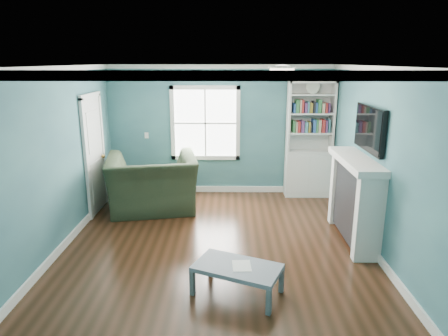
{
  "coord_description": "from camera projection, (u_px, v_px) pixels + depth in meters",
  "views": [
    {
      "loc": [
        0.18,
        -5.5,
        2.67
      ],
      "look_at": [
        0.1,
        0.4,
        1.08
      ],
      "focal_mm": 32.0,
      "sensor_mm": 36.0,
      "label": 1
    }
  ],
  "objects": [
    {
      "name": "ceiling_fixture",
      "position": [
        282.0,
        70.0,
        5.43
      ],
      "size": [
        0.38,
        0.38,
        0.15
      ],
      "color": "white",
      "rests_on": "room_walls"
    },
    {
      "name": "bookshelf",
      "position": [
        308.0,
        151.0,
        7.97
      ],
      "size": [
        0.9,
        0.35,
        2.31
      ],
      "color": "silver",
      "rests_on": "ground"
    },
    {
      "name": "trim",
      "position": [
        216.0,
        165.0,
        5.69
      ],
      "size": [
        4.5,
        5.0,
        2.6
      ],
      "color": "white",
      "rests_on": "ground"
    },
    {
      "name": "coffee_table",
      "position": [
        237.0,
        269.0,
        4.65
      ],
      "size": [
        1.12,
        0.89,
        0.36
      ],
      "rotation": [
        0.0,
        0.0,
        -0.41
      ],
      "color": "#4A5459",
      "rests_on": "ground"
    },
    {
      "name": "fireplace",
      "position": [
        355.0,
        200.0,
        6.01
      ],
      "size": [
        0.44,
        1.58,
        1.3
      ],
      "color": "black",
      "rests_on": "ground"
    },
    {
      "name": "paper_sheet",
      "position": [
        242.0,
        266.0,
        4.64
      ],
      "size": [
        0.23,
        0.28,
        0.0
      ],
      "primitive_type": "cube",
      "rotation": [
        0.0,
        0.0,
        0.04
      ],
      "color": "white",
      "rests_on": "coffee_table"
    },
    {
      "name": "floor",
      "position": [
        217.0,
        244.0,
        6.01
      ],
      "size": [
        5.0,
        5.0,
        0.0
      ],
      "primitive_type": "plane",
      "color": "black",
      "rests_on": "ground"
    },
    {
      "name": "tv",
      "position": [
        370.0,
        129.0,
        5.72
      ],
      "size": [
        0.06,
        1.1,
        0.65
      ],
      "primitive_type": "cube",
      "color": "black",
      "rests_on": "fireplace"
    },
    {
      "name": "light_switch",
      "position": [
        147.0,
        135.0,
        8.11
      ],
      "size": [
        0.08,
        0.01,
        0.12
      ],
      "primitive_type": "cube",
      "color": "white",
      "rests_on": "room_walls"
    },
    {
      "name": "recliner",
      "position": [
        152.0,
        174.0,
        7.23
      ],
      "size": [
        1.73,
        1.29,
        1.36
      ],
      "primitive_type": "imported",
      "rotation": [
        0.0,
        0.0,
        -2.95
      ],
      "color": "#1F2D1C",
      "rests_on": "ground"
    },
    {
      "name": "window",
      "position": [
        205.0,
        123.0,
        8.03
      ],
      "size": [
        1.4,
        0.06,
        1.5
      ],
      "color": "white",
      "rests_on": "room_walls"
    },
    {
      "name": "door",
      "position": [
        94.0,
        153.0,
        7.11
      ],
      "size": [
        0.12,
        0.98,
        2.17
      ],
      "color": "silver",
      "rests_on": "ground"
    },
    {
      "name": "room_walls",
      "position": [
        216.0,
        141.0,
        5.6
      ],
      "size": [
        5.0,
        5.0,
        5.0
      ],
      "color": "#2F5766",
      "rests_on": "ground"
    }
  ]
}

